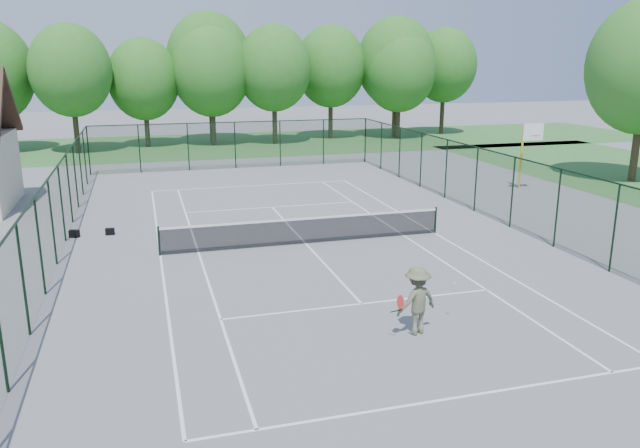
{
  "coord_description": "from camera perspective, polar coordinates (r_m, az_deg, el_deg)",
  "views": [
    {
      "loc": [
        -5.87,
        -22.42,
        6.94
      ],
      "look_at": [
        0.0,
        -2.0,
        1.3
      ],
      "focal_mm": 35.0,
      "sensor_mm": 36.0,
      "label": 1
    }
  ],
  "objects": [
    {
      "name": "fence_enclosure",
      "position": [
        23.79,
        -1.33,
        1.79
      ],
      "size": [
        18.05,
        36.05,
        3.02
      ],
      "color": "#15331B",
      "rests_on": "ground"
    },
    {
      "name": "basketball_goal",
      "position": [
        35.54,
        18.47,
        7.04
      ],
      "size": [
        1.2,
        1.43,
        3.65
      ],
      "color": "gold",
      "rests_on": "ground"
    },
    {
      "name": "grass_far",
      "position": [
        53.2,
        -9.65,
        7.16
      ],
      "size": [
        80.0,
        16.0,
        0.01
      ],
      "primitive_type": "cube",
      "color": "#3B7434",
      "rests_on": "ground"
    },
    {
      "name": "tennis_player",
      "position": [
        16.38,
        8.85,
        -6.92
      ],
      "size": [
        2.18,
        0.95,
        1.82
      ],
      "color": "#5E6347",
      "rests_on": "ground"
    },
    {
      "name": "tennis_net",
      "position": [
        24.03,
        -1.32,
        -0.49
      ],
      "size": [
        11.08,
        0.08,
        1.1
      ],
      "color": "black",
      "rests_on": "ground"
    },
    {
      "name": "tree_line_far",
      "position": [
        52.76,
        -9.93,
        13.62
      ],
      "size": [
        39.4,
        6.4,
        9.7
      ],
      "color": "#413020",
      "rests_on": "ground"
    },
    {
      "name": "court_lines",
      "position": [
        24.19,
        -1.31,
        -1.8
      ],
      "size": [
        11.05,
        23.85,
        0.01
      ],
      "color": "white",
      "rests_on": "ground"
    },
    {
      "name": "sports_bag_a",
      "position": [
        26.88,
        -21.54,
        -0.83
      ],
      "size": [
        0.42,
        0.33,
        0.3
      ],
      "primitive_type": "cube",
      "rotation": [
        0.0,
        0.0,
        -0.32
      ],
      "color": "black",
      "rests_on": "ground"
    },
    {
      "name": "ground",
      "position": [
        24.19,
        -1.31,
        -1.81
      ],
      "size": [
        140.0,
        140.0,
        0.0
      ],
      "primitive_type": "plane",
      "color": "slate",
      "rests_on": "ground"
    },
    {
      "name": "sports_bag_b",
      "position": [
        26.78,
        -18.65,
        -0.66
      ],
      "size": [
        0.36,
        0.24,
        0.27
      ],
      "primitive_type": "cube",
      "rotation": [
        0.0,
        0.0,
        -0.09
      ],
      "color": "black",
      "rests_on": "ground"
    }
  ]
}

